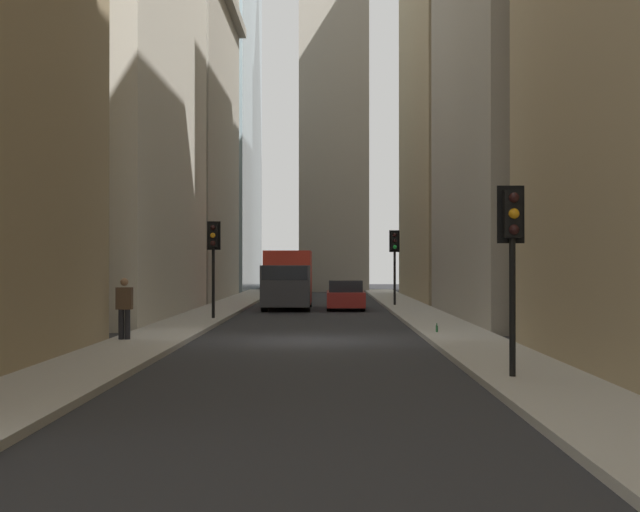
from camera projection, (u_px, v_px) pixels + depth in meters
ground_plane at (309, 340)px, 26.51m from camera, size 135.00×135.00×0.00m
sidewalk_right at (156, 338)px, 26.55m from camera, size 90.00×2.20×0.14m
sidewalk_left at (463, 338)px, 26.47m from camera, size 90.00×2.20×0.14m
building_left_far at (494, 58)px, 54.73m from camera, size 18.94×10.50×29.30m
building_right_far at (144, 121)px, 54.82m from camera, size 16.16×10.50×21.63m
church_spire at (334, 35)px, 71.78m from camera, size 5.91×5.91×38.78m
delivery_truck at (288, 279)px, 44.15m from camera, size 6.46×2.25×2.84m
sedan_red at (345, 296)px, 43.47m from camera, size 4.30×1.78×1.42m
traffic_light_foreground at (512, 236)px, 17.08m from camera, size 0.43×0.52×3.61m
traffic_light_midblock at (213, 247)px, 34.81m from camera, size 0.43×0.52×3.73m
traffic_light_far_junction at (395, 250)px, 45.57m from camera, size 0.43×0.52×3.76m
pedestrian at (124, 306)px, 25.22m from camera, size 0.26×0.44×1.71m
discarded_bottle at (437, 328)px, 27.87m from camera, size 0.07×0.07×0.27m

